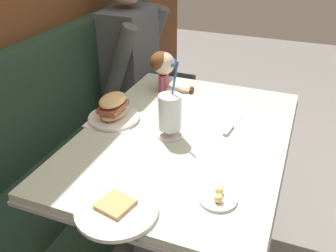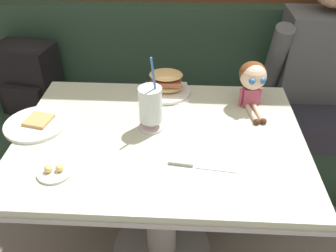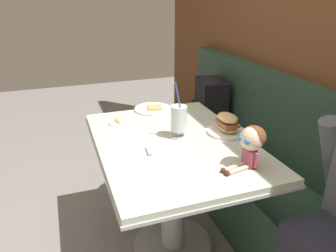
{
  "view_description": "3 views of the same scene",
  "coord_description": "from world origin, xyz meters",
  "px_view_note": "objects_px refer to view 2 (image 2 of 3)",
  "views": [
    {
      "loc": [
        -1.22,
        -0.23,
        1.52
      ],
      "look_at": [
        -0.02,
        0.24,
        0.77
      ],
      "focal_mm": 39.85,
      "sensor_mm": 36.0,
      "label": 1
    },
    {
      "loc": [
        0.09,
        -0.91,
        1.57
      ],
      "look_at": [
        0.03,
        0.17,
        0.79
      ],
      "focal_mm": 38.06,
      "sensor_mm": 36.0,
      "label": 2
    },
    {
      "loc": [
        1.49,
        -0.38,
        1.5
      ],
      "look_at": [
        -0.02,
        0.16,
        0.82
      ],
      "focal_mm": 34.85,
      "sensor_mm": 36.0,
      "label": 3
    }
  ],
  "objects_px": {
    "milkshake_glass": "(150,106)",
    "sandwich_plate": "(166,84)",
    "butter_saucer": "(55,171)",
    "backpack": "(28,76)",
    "toast_plate": "(37,124)",
    "seated_doll": "(253,79)",
    "diner_patron": "(318,71)",
    "butter_knife": "(191,165)"
  },
  "relations": [
    {
      "from": "milkshake_glass",
      "to": "sandwich_plate",
      "type": "bearing_deg",
      "value": 81.09
    },
    {
      "from": "butter_saucer",
      "to": "backpack",
      "type": "distance_m",
      "value": 0.94
    },
    {
      "from": "toast_plate",
      "to": "seated_doll",
      "type": "relative_size",
      "value": 1.1
    },
    {
      "from": "sandwich_plate",
      "to": "backpack",
      "type": "height_order",
      "value": "sandwich_plate"
    },
    {
      "from": "seated_doll",
      "to": "backpack",
      "type": "xyz_separation_m",
      "value": [
        -1.13,
        0.37,
        -0.21
      ]
    },
    {
      "from": "diner_patron",
      "to": "sandwich_plate",
      "type": "bearing_deg",
      "value": -161.06
    },
    {
      "from": "milkshake_glass",
      "to": "backpack",
      "type": "height_order",
      "value": "milkshake_glass"
    },
    {
      "from": "toast_plate",
      "to": "butter_knife",
      "type": "relative_size",
      "value": 1.06
    },
    {
      "from": "toast_plate",
      "to": "sandwich_plate",
      "type": "bearing_deg",
      "value": 29.27
    },
    {
      "from": "sandwich_plate",
      "to": "backpack",
      "type": "distance_m",
      "value": 0.83
    },
    {
      "from": "toast_plate",
      "to": "diner_patron",
      "type": "bearing_deg",
      "value": 23.25
    },
    {
      "from": "sandwich_plate",
      "to": "seated_doll",
      "type": "bearing_deg",
      "value": -12.94
    },
    {
      "from": "toast_plate",
      "to": "sandwich_plate",
      "type": "height_order",
      "value": "sandwich_plate"
    },
    {
      "from": "sandwich_plate",
      "to": "butter_knife",
      "type": "relative_size",
      "value": 0.93
    },
    {
      "from": "toast_plate",
      "to": "diner_patron",
      "type": "height_order",
      "value": "diner_patron"
    },
    {
      "from": "toast_plate",
      "to": "seated_doll",
      "type": "height_order",
      "value": "seated_doll"
    },
    {
      "from": "milkshake_glass",
      "to": "diner_patron",
      "type": "height_order",
      "value": "diner_patron"
    },
    {
      "from": "toast_plate",
      "to": "backpack",
      "type": "height_order",
      "value": "backpack"
    },
    {
      "from": "butter_saucer",
      "to": "diner_patron",
      "type": "relative_size",
      "value": 0.15
    },
    {
      "from": "sandwich_plate",
      "to": "butter_saucer",
      "type": "bearing_deg",
      "value": -121.92
    },
    {
      "from": "butter_saucer",
      "to": "butter_knife",
      "type": "height_order",
      "value": "butter_saucer"
    },
    {
      "from": "toast_plate",
      "to": "butter_knife",
      "type": "distance_m",
      "value": 0.65
    },
    {
      "from": "toast_plate",
      "to": "milkshake_glass",
      "type": "bearing_deg",
      "value": 0.78
    },
    {
      "from": "milkshake_glass",
      "to": "butter_knife",
      "type": "height_order",
      "value": "milkshake_glass"
    },
    {
      "from": "milkshake_glass",
      "to": "backpack",
      "type": "bearing_deg",
      "value": 142.5
    },
    {
      "from": "seated_doll",
      "to": "toast_plate",
      "type": "bearing_deg",
      "value": -167.18
    },
    {
      "from": "butter_knife",
      "to": "diner_patron",
      "type": "bearing_deg",
      "value": 49.18
    },
    {
      "from": "seated_doll",
      "to": "diner_patron",
      "type": "xyz_separation_m",
      "value": [
        0.39,
        0.34,
        -0.13
      ]
    },
    {
      "from": "backpack",
      "to": "diner_patron",
      "type": "height_order",
      "value": "diner_patron"
    },
    {
      "from": "butter_saucer",
      "to": "sandwich_plate",
      "type": "bearing_deg",
      "value": 58.08
    },
    {
      "from": "toast_plate",
      "to": "diner_patron",
      "type": "xyz_separation_m",
      "value": [
        1.26,
        0.54,
        -0.01
      ]
    },
    {
      "from": "milkshake_glass",
      "to": "diner_patron",
      "type": "bearing_deg",
      "value": 33.7
    },
    {
      "from": "butter_saucer",
      "to": "backpack",
      "type": "height_order",
      "value": "backpack"
    },
    {
      "from": "sandwich_plate",
      "to": "milkshake_glass",
      "type": "bearing_deg",
      "value": -98.91
    },
    {
      "from": "milkshake_glass",
      "to": "butter_saucer",
      "type": "height_order",
      "value": "milkshake_glass"
    },
    {
      "from": "diner_patron",
      "to": "toast_plate",
      "type": "bearing_deg",
      "value": -156.75
    },
    {
      "from": "butter_saucer",
      "to": "seated_doll",
      "type": "bearing_deg",
      "value": 33.36
    },
    {
      "from": "sandwich_plate",
      "to": "seated_doll",
      "type": "xyz_separation_m",
      "value": [
        0.36,
        -0.08,
        0.08
      ]
    },
    {
      "from": "seated_doll",
      "to": "sandwich_plate",
      "type": "bearing_deg",
      "value": 167.06
    },
    {
      "from": "butter_knife",
      "to": "diner_patron",
      "type": "relative_size",
      "value": 0.29
    },
    {
      "from": "backpack",
      "to": "butter_knife",
      "type": "bearing_deg",
      "value": -41.1
    },
    {
      "from": "seated_doll",
      "to": "diner_patron",
      "type": "distance_m",
      "value": 0.54
    }
  ]
}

